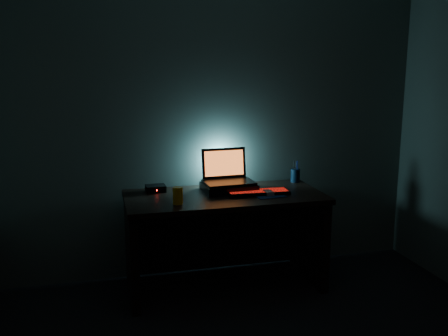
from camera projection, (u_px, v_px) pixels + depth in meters
name	position (u px, v px, depth m)	size (l,w,h in m)	color
room	(318.00, 175.00, 2.15)	(3.50, 4.00, 2.50)	black
desk	(223.00, 225.00, 3.89)	(1.50, 0.70, 0.75)	black
riser	(229.00, 187.00, 3.89)	(0.40, 0.30, 0.06)	black
laptop	(227.00, 174.00, 3.92)	(0.39, 0.30, 0.26)	black
keyboard	(258.00, 192.00, 3.79)	(0.48, 0.18, 0.03)	black
mousepad	(268.00, 195.00, 3.77)	(0.22, 0.20, 0.00)	navy
mouse	(268.00, 193.00, 3.77)	(0.06, 0.10, 0.03)	gray
pen_cup	(295.00, 175.00, 4.18)	(0.08, 0.08, 0.11)	black
juice_glass	(178.00, 196.00, 3.52)	(0.07, 0.07, 0.12)	orange
router	(156.00, 188.00, 3.87)	(0.15, 0.13, 0.05)	black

